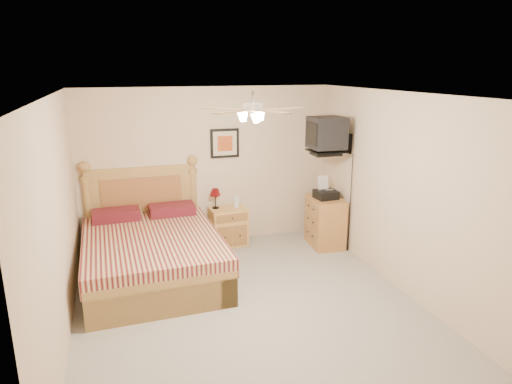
# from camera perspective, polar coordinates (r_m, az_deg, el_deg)

# --- Properties ---
(floor) EXTENTS (4.50, 4.50, 0.00)m
(floor) POSITION_cam_1_polar(r_m,az_deg,el_deg) (5.66, -0.95, -14.06)
(floor) COLOR gray
(floor) RESTS_ON ground
(ceiling) EXTENTS (4.00, 4.50, 0.04)m
(ceiling) POSITION_cam_1_polar(r_m,az_deg,el_deg) (4.94, -1.08, 12.10)
(ceiling) COLOR white
(ceiling) RESTS_ON ground
(wall_back) EXTENTS (4.00, 0.04, 2.50)m
(wall_back) POSITION_cam_1_polar(r_m,az_deg,el_deg) (7.29, -5.98, 3.13)
(wall_back) COLOR beige
(wall_back) RESTS_ON ground
(wall_front) EXTENTS (4.00, 0.04, 2.50)m
(wall_front) POSITION_cam_1_polar(r_m,az_deg,el_deg) (3.23, 10.56, -13.20)
(wall_front) COLOR beige
(wall_front) RESTS_ON ground
(wall_left) EXTENTS (0.04, 4.50, 2.50)m
(wall_left) POSITION_cam_1_polar(r_m,az_deg,el_deg) (5.02, -23.55, -3.73)
(wall_left) COLOR beige
(wall_left) RESTS_ON ground
(wall_right) EXTENTS (0.04, 4.50, 2.50)m
(wall_right) POSITION_cam_1_polar(r_m,az_deg,el_deg) (6.02, 17.60, -0.12)
(wall_right) COLOR beige
(wall_right) RESTS_ON ground
(bed) EXTENTS (1.79, 2.31, 1.47)m
(bed) POSITION_cam_1_polar(r_m,az_deg,el_deg) (6.22, -13.02, -4.30)
(bed) COLOR #A07943
(bed) RESTS_ON ground
(nightstand) EXTENTS (0.59, 0.45, 0.61)m
(nightstand) POSITION_cam_1_polar(r_m,az_deg,el_deg) (7.37, -3.48, -4.33)
(nightstand) COLOR #C49245
(nightstand) RESTS_ON ground
(table_lamp) EXTENTS (0.18, 0.18, 0.32)m
(table_lamp) POSITION_cam_1_polar(r_m,az_deg,el_deg) (7.25, -5.10, -0.80)
(table_lamp) COLOR #57090C
(table_lamp) RESTS_ON nightstand
(lotion_bottle) EXTENTS (0.09, 0.09, 0.23)m
(lotion_bottle) POSITION_cam_1_polar(r_m,az_deg,el_deg) (7.27, -2.48, -1.11)
(lotion_bottle) COLOR silver
(lotion_bottle) RESTS_ON nightstand
(framed_picture) EXTENTS (0.46, 0.04, 0.46)m
(framed_picture) POSITION_cam_1_polar(r_m,az_deg,el_deg) (7.25, -3.93, 6.10)
(framed_picture) COLOR black
(framed_picture) RESTS_ON wall_back
(dresser) EXTENTS (0.51, 0.70, 0.79)m
(dresser) POSITION_cam_1_polar(r_m,az_deg,el_deg) (7.39, 8.65, -3.67)
(dresser) COLOR #A05D32
(dresser) RESTS_ON ground
(fax_machine) EXTENTS (0.34, 0.36, 0.34)m
(fax_machine) POSITION_cam_1_polar(r_m,az_deg,el_deg) (7.20, 8.75, 0.51)
(fax_machine) COLOR black
(fax_machine) RESTS_ON dresser
(magazine_lower) EXTENTS (0.25, 0.31, 0.03)m
(magazine_lower) POSITION_cam_1_polar(r_m,az_deg,el_deg) (7.42, 8.01, -0.25)
(magazine_lower) COLOR beige
(magazine_lower) RESTS_ON dresser
(magazine_upper) EXTENTS (0.29, 0.31, 0.02)m
(magazine_upper) POSITION_cam_1_polar(r_m,az_deg,el_deg) (7.41, 8.08, -0.08)
(magazine_upper) COLOR tan
(magazine_upper) RESTS_ON magazine_lower
(wall_tv) EXTENTS (0.56, 0.46, 0.58)m
(wall_tv) POSITION_cam_1_polar(r_m,az_deg,el_deg) (6.90, 9.94, 7.03)
(wall_tv) COLOR black
(wall_tv) RESTS_ON wall_right
(ceiling_fan) EXTENTS (1.14, 1.14, 0.28)m
(ceiling_fan) POSITION_cam_1_polar(r_m,az_deg,el_deg) (4.76, -0.39, 10.29)
(ceiling_fan) COLOR white
(ceiling_fan) RESTS_ON ceiling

